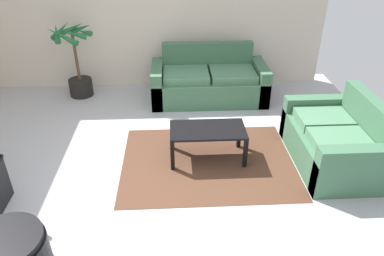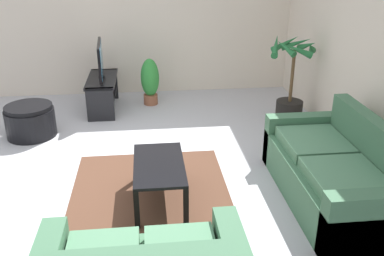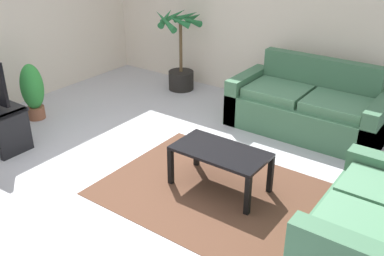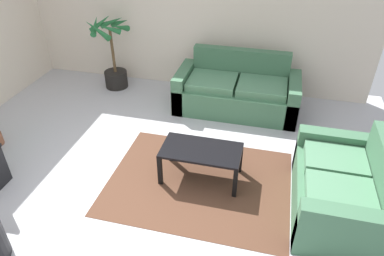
{
  "view_description": "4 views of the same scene",
  "coord_description": "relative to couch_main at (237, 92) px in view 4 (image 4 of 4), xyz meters",
  "views": [
    {
      "loc": [
        0.28,
        -3.42,
        2.74
      ],
      "look_at": [
        0.48,
        0.33,
        0.55
      ],
      "focal_mm": 33.75,
      "sensor_mm": 36.0,
      "label": 1
    },
    {
      "loc": [
        4.53,
        0.4,
        2.47
      ],
      "look_at": [
        0.19,
        0.88,
        0.6
      ],
      "focal_mm": 39.82,
      "sensor_mm": 36.0,
      "label": 2
    },
    {
      "loc": [
        2.69,
        -2.76,
        2.52
      ],
      "look_at": [
        0.43,
        0.37,
        0.65
      ],
      "focal_mm": 40.86,
      "sensor_mm": 36.0,
      "label": 3
    },
    {
      "loc": [
        1.38,
        -2.76,
        2.96
      ],
      "look_at": [
        0.48,
        0.87,
        0.46
      ],
      "focal_mm": 32.79,
      "sensor_mm": 36.0,
      "label": 4
    }
  ],
  "objects": [
    {
      "name": "couch_main",
      "position": [
        0.0,
        0.0,
        0.0
      ],
      "size": [
        1.93,
        0.9,
        0.9
      ],
      "color": "#3F6B4C",
      "rests_on": "ground"
    },
    {
      "name": "area_rug",
      "position": [
        -0.18,
        -1.89,
        -0.3
      ],
      "size": [
        2.2,
        1.7,
        0.01
      ],
      "primitive_type": "cube",
      "color": "#513323",
      "rests_on": "ground"
    },
    {
      "name": "potted_palm",
      "position": [
        -2.25,
        0.26,
        0.24
      ],
      "size": [
        0.7,
        0.75,
        1.28
      ],
      "color": "black",
      "rests_on": "ground"
    },
    {
      "name": "ground_plane",
      "position": [
        -0.87,
        -2.28,
        -0.3
      ],
      "size": [
        6.6,
        6.6,
        0.0
      ],
      "primitive_type": "plane",
      "color": "#B2B2B7"
    },
    {
      "name": "wall_back",
      "position": [
        -0.87,
        0.72,
        1.05
      ],
      "size": [
        6.0,
        0.06,
        2.7
      ],
      "primitive_type": "cube",
      "color": "beige",
      "rests_on": "ground"
    },
    {
      "name": "couch_loveseat",
      "position": [
        1.41,
        -1.97,
        -0.0
      ],
      "size": [
        0.9,
        1.45,
        0.9
      ],
      "color": "#3F6B4C",
      "rests_on": "ground"
    },
    {
      "name": "coffee_table",
      "position": [
        -0.18,
        -1.79,
        0.07
      ],
      "size": [
        0.96,
        0.51,
        0.44
      ],
      "color": "black",
      "rests_on": "ground"
    }
  ]
}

